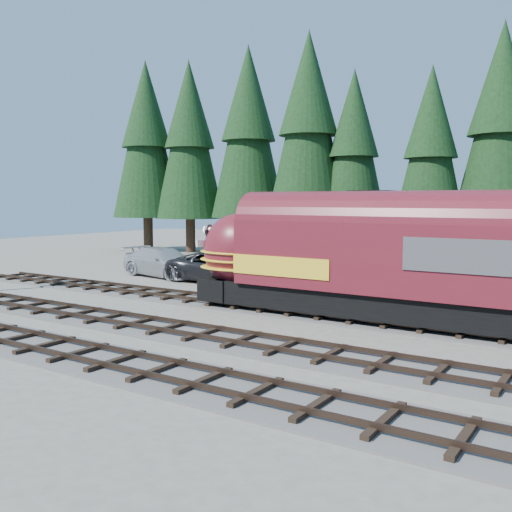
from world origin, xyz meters
The scene contains 8 objects.
ground centered at (0.00, 0.00, 0.00)m, with size 120.00×120.00×0.00m, color #6B665B.
track_spur centered at (-10.00, 18.00, 0.06)m, with size 32.00×3.20×0.33m.
depot centered at (0.00, 10.50, 2.96)m, with size 12.80×7.00×5.30m.
conifer_backdrop centered at (0.97, 24.65, 10.45)m, with size 81.10×21.43×17.43m.
locomotive centered at (0.56, 4.00, 2.51)m, with size 15.74×3.13×4.28m.
caboose centered at (-4.61, 18.00, 2.70)m, with size 10.51×3.05×5.47m.
pickup_truck_a centered at (-10.73, 9.98, 0.97)m, with size 3.23×7.01×1.95m, color black.
pickup_truck_b centered at (-15.57, 10.14, 1.00)m, with size 2.79×6.87×2.00m, color #AFB1B7.
Camera 1 is at (11.17, -18.97, 5.30)m, focal length 40.00 mm.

